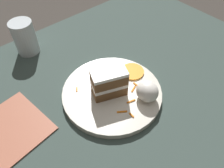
% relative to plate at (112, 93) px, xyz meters
% --- Properties ---
extents(ground_plane, '(6.00, 6.00, 0.00)m').
position_rel_plate_xyz_m(ground_plane, '(-0.05, -0.02, -0.03)').
color(ground_plane, '#38332D').
rests_on(ground_plane, ground).
extents(dining_table, '(0.95, 1.14, 0.02)m').
position_rel_plate_xyz_m(dining_table, '(-0.05, -0.02, -0.02)').
color(dining_table, '#384742').
rests_on(dining_table, ground).
extents(plate, '(0.28, 0.28, 0.02)m').
position_rel_plate_xyz_m(plate, '(0.00, 0.00, 0.00)').
color(plate, silver).
rests_on(plate, dining_table).
extents(cake_slice, '(0.08, 0.11, 0.08)m').
position_rel_plate_xyz_m(cake_slice, '(0.00, 0.01, 0.05)').
color(cake_slice, brown).
rests_on(cake_slice, plate).
extents(cream_dollop, '(0.06, 0.06, 0.06)m').
position_rel_plate_xyz_m(cream_dollop, '(-0.08, -0.05, 0.04)').
color(cream_dollop, white).
rests_on(cream_dollop, plate).
extents(orange_garnish, '(0.07, 0.07, 0.01)m').
position_rel_plate_xyz_m(orange_garnish, '(0.02, -0.10, 0.01)').
color(orange_garnish, orange).
rests_on(orange_garnish, plate).
extents(carrot_shreds_scatter, '(0.20, 0.16, 0.00)m').
position_rel_plate_xyz_m(carrot_shreds_scatter, '(-0.01, -0.02, 0.01)').
color(carrot_shreds_scatter, orange).
rests_on(carrot_shreds_scatter, plate).
extents(drinking_glass, '(0.07, 0.07, 0.11)m').
position_rel_plate_xyz_m(drinking_glass, '(0.34, 0.09, 0.04)').
color(drinking_glass, silver).
rests_on(drinking_glass, dining_table).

